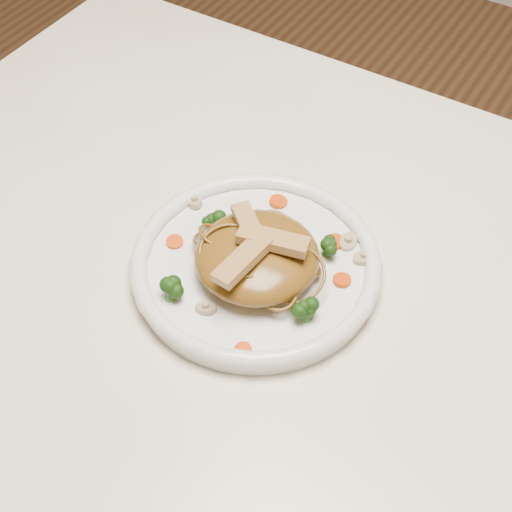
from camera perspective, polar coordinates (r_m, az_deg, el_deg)
The scene contains 19 objects.
table at distance 0.95m, azimuth 3.49°, elevation -5.74°, with size 1.20×0.80×0.75m.
plate at distance 0.87m, azimuth 0.00°, elevation -0.96°, with size 0.28×0.28×0.02m, color white.
noodle_mound at distance 0.84m, azimuth 0.06°, elevation -0.02°, with size 0.14×0.14×0.04m, color brown.
chicken_a at distance 0.82m, azimuth 1.27°, elevation 1.18°, with size 0.08×0.02×0.01m, color tan.
chicken_b at distance 0.83m, azimuth -0.52°, elevation 2.28°, with size 0.06×0.02×0.01m, color tan.
chicken_c at distance 0.80m, azimuth -0.97°, elevation -0.27°, with size 0.08×0.02×0.01m, color tan.
broccoli_0 at distance 0.87m, azimuth 5.36°, elevation 0.89°, with size 0.03×0.03×0.03m, color #17390B, non-canonical shape.
broccoli_1 at distance 0.89m, azimuth -3.12°, elevation 2.55°, with size 0.02×0.02×0.03m, color #17390B, non-canonical shape.
broccoli_2 at distance 0.83m, azimuth -6.41°, elevation -2.50°, with size 0.02×0.02×0.03m, color #17390B, non-canonical shape.
broccoli_3 at distance 0.81m, azimuth 3.76°, elevation -3.93°, with size 0.03×0.03×0.03m, color #17390B, non-canonical shape.
carrot_0 at distance 0.89m, azimuth 5.92°, elevation 1.08°, with size 0.02×0.02×0.01m, color #D94407.
carrot_1 at distance 0.89m, azimuth -6.04°, elevation 1.05°, with size 0.02×0.02×0.01m, color #D94407.
carrot_2 at distance 0.85m, azimuth 6.38°, elevation -1.78°, with size 0.02×0.02×0.01m, color #D94407.
carrot_3 at distance 0.93m, azimuth 1.67°, elevation 4.05°, with size 0.02×0.02×0.01m, color #D94407.
carrot_4 at distance 0.79m, azimuth -0.97°, elevation -6.98°, with size 0.02×0.02×0.01m, color #D94407.
mushroom_0 at distance 0.82m, azimuth -3.73°, elevation -3.86°, with size 0.02×0.02×0.01m, color #BBAD8C.
mushroom_1 at distance 0.88m, azimuth 8.01°, elevation -0.12°, with size 0.03×0.03×0.01m, color #BBAD8C.
mushroom_2 at distance 0.93m, azimuth -4.56°, elevation 4.05°, with size 0.03×0.03×0.01m, color #BBAD8C.
mushroom_3 at distance 0.89m, azimuth 6.83°, elevation 1.05°, with size 0.03×0.03×0.01m, color #BBAD8C.
Camera 1 is at (0.24, -0.50, 1.42)m, focal length 53.99 mm.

